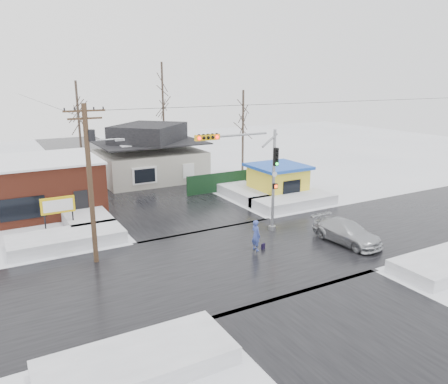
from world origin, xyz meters
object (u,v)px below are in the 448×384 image
utility_pole (91,175)px  marquee_sign (58,206)px  car (347,232)px  kiosk (278,181)px  pedestrian (256,236)px  traffic_signal (255,169)px

utility_pole → marquee_sign: size_ratio=3.53×
marquee_sign → car: (15.76, -10.80, -1.22)m
marquee_sign → kiosk: kiosk is taller
pedestrian → traffic_signal: bearing=-34.8°
traffic_signal → marquee_sign: size_ratio=2.75×
traffic_signal → car: (4.32, -4.28, -3.84)m
utility_pole → car: bearing=-18.1°
marquee_sign → pedestrian: bearing=-42.1°
utility_pole → traffic_signal: bearing=-2.9°
utility_pole → kiosk: (17.43, 6.49, -3.65)m
traffic_signal → utility_pole: bearing=177.1°
marquee_sign → car: size_ratio=0.53×
utility_pole → marquee_sign: utility_pole is taller
pedestrian → car: pedestrian is taller
kiosk → car: 11.66m
car → traffic_signal: bearing=130.2°
traffic_signal → pedestrian: traffic_signal is taller
traffic_signal → pedestrian: 4.59m
traffic_signal → car: 7.19m
utility_pole → pedestrian: (8.91, -3.02, -4.15)m
utility_pole → car: (14.68, -4.81, -4.41)m
pedestrian → car: 6.05m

